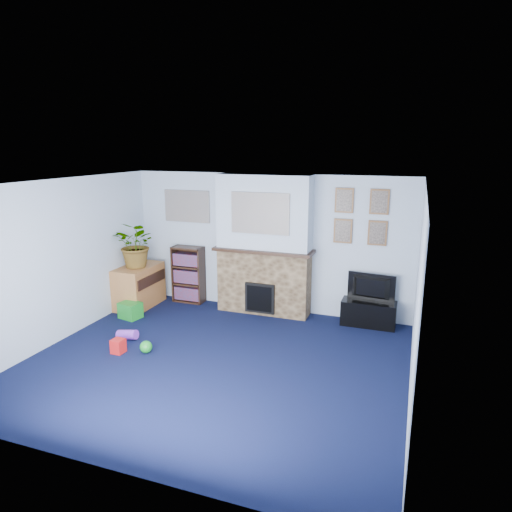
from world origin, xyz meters
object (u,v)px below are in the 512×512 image
at_px(tv_stand, 369,312).
at_px(bookshelf, 189,276).
at_px(television, 370,288).
at_px(sideboard, 139,287).

relative_size(tv_stand, bookshelf, 0.82).
height_order(television, bookshelf, bookshelf).
bearing_deg(television, tv_stand, 97.03).
bearing_deg(bookshelf, tv_stand, -1.33).
height_order(bookshelf, sideboard, bookshelf).
xyz_separation_m(television, bookshelf, (-3.30, 0.06, -0.13)).
xyz_separation_m(television, sideboard, (-4.05, -0.47, -0.28)).
bearing_deg(sideboard, television, 6.63).
bearing_deg(tv_stand, television, 90.00).
height_order(television, sideboard, television).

